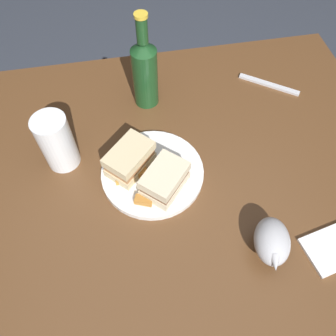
{
  "coord_description": "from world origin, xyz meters",
  "views": [
    {
      "loc": [
        -0.12,
        -0.42,
        1.45
      ],
      "look_at": [
        -0.04,
        0.01,
        0.78
      ],
      "focal_mm": 36.28,
      "sensor_mm": 36.0,
      "label": 1
    }
  ],
  "objects_px": {
    "sandwich_half_left": "(130,159)",
    "napkin": "(331,249)",
    "plate": "(153,173)",
    "pint_glass": "(58,145)",
    "sandwich_half_right": "(165,180)",
    "gravy_boat": "(272,242)",
    "cider_bottle": "(145,71)",
    "fork": "(269,84)"
  },
  "relations": [
    {
      "from": "plate",
      "to": "napkin",
      "type": "distance_m",
      "value": 0.43
    },
    {
      "from": "plate",
      "to": "napkin",
      "type": "xyz_separation_m",
      "value": [
        0.34,
        -0.26,
        -0.0
      ]
    },
    {
      "from": "sandwich_half_right",
      "to": "napkin",
      "type": "distance_m",
      "value": 0.39
    },
    {
      "from": "gravy_boat",
      "to": "fork",
      "type": "distance_m",
      "value": 0.51
    },
    {
      "from": "gravy_boat",
      "to": "sandwich_half_left",
      "type": "bearing_deg",
      "value": 135.8
    },
    {
      "from": "gravy_boat",
      "to": "plate",
      "type": "bearing_deg",
      "value": 132.23
    },
    {
      "from": "sandwich_half_left",
      "to": "fork",
      "type": "bearing_deg",
      "value": 27.13
    },
    {
      "from": "plate",
      "to": "gravy_boat",
      "type": "bearing_deg",
      "value": -47.77
    },
    {
      "from": "plate",
      "to": "sandwich_half_right",
      "type": "distance_m",
      "value": 0.07
    },
    {
      "from": "plate",
      "to": "napkin",
      "type": "bearing_deg",
      "value": -36.86
    },
    {
      "from": "plate",
      "to": "sandwich_half_left",
      "type": "relative_size",
      "value": 1.88
    },
    {
      "from": "pint_glass",
      "to": "fork",
      "type": "height_order",
      "value": "pint_glass"
    },
    {
      "from": "pint_glass",
      "to": "cider_bottle",
      "type": "xyz_separation_m",
      "value": [
        0.23,
        0.17,
        0.04
      ]
    },
    {
      "from": "sandwich_half_left",
      "to": "fork",
      "type": "xyz_separation_m",
      "value": [
        0.43,
        0.22,
        -0.04
      ]
    },
    {
      "from": "napkin",
      "to": "gravy_boat",
      "type": "bearing_deg",
      "value": 168.91
    },
    {
      "from": "pint_glass",
      "to": "gravy_boat",
      "type": "xyz_separation_m",
      "value": [
        0.42,
        -0.31,
        -0.02
      ]
    },
    {
      "from": "pint_glass",
      "to": "fork",
      "type": "xyz_separation_m",
      "value": [
        0.6,
        0.16,
        -0.06
      ]
    },
    {
      "from": "sandwich_half_left",
      "to": "sandwich_half_right",
      "type": "bearing_deg",
      "value": -44.81
    },
    {
      "from": "cider_bottle",
      "to": "gravy_boat",
      "type": "bearing_deg",
      "value": -68.67
    },
    {
      "from": "plate",
      "to": "sandwich_half_right",
      "type": "height_order",
      "value": "sandwich_half_right"
    },
    {
      "from": "pint_glass",
      "to": "sandwich_half_right",
      "type": "bearing_deg",
      "value": -29.4
    },
    {
      "from": "plate",
      "to": "fork",
      "type": "relative_size",
      "value": 1.38
    },
    {
      "from": "pint_glass",
      "to": "napkin",
      "type": "relative_size",
      "value": 1.35
    },
    {
      "from": "plate",
      "to": "pint_glass",
      "type": "distance_m",
      "value": 0.23
    },
    {
      "from": "sandwich_half_left",
      "to": "gravy_boat",
      "type": "height_order",
      "value": "sandwich_half_left"
    },
    {
      "from": "gravy_boat",
      "to": "fork",
      "type": "xyz_separation_m",
      "value": [
        0.17,
        0.48,
        -0.04
      ]
    },
    {
      "from": "plate",
      "to": "sandwich_half_left",
      "type": "bearing_deg",
      "value": 157.02
    },
    {
      "from": "gravy_boat",
      "to": "napkin",
      "type": "distance_m",
      "value": 0.14
    },
    {
      "from": "pint_glass",
      "to": "fork",
      "type": "distance_m",
      "value": 0.62
    },
    {
      "from": "cider_bottle",
      "to": "napkin",
      "type": "height_order",
      "value": "cider_bottle"
    },
    {
      "from": "sandwich_half_left",
      "to": "napkin",
      "type": "distance_m",
      "value": 0.48
    },
    {
      "from": "sandwich_half_left",
      "to": "cider_bottle",
      "type": "distance_m",
      "value": 0.25
    },
    {
      "from": "plate",
      "to": "napkin",
      "type": "height_order",
      "value": "plate"
    },
    {
      "from": "sandwich_half_left",
      "to": "gravy_boat",
      "type": "relative_size",
      "value": 1.05
    },
    {
      "from": "plate",
      "to": "napkin",
      "type": "relative_size",
      "value": 2.25
    },
    {
      "from": "napkin",
      "to": "pint_glass",
      "type": "bearing_deg",
      "value": 148.55
    },
    {
      "from": "sandwich_half_left",
      "to": "napkin",
      "type": "relative_size",
      "value": 1.2
    },
    {
      "from": "plate",
      "to": "sandwich_half_left",
      "type": "xyz_separation_m",
      "value": [
        -0.05,
        0.02,
        0.04
      ]
    },
    {
      "from": "plate",
      "to": "pint_glass",
      "type": "bearing_deg",
      "value": 158.87
    },
    {
      "from": "sandwich_half_left",
      "to": "plate",
      "type": "bearing_deg",
      "value": -22.98
    },
    {
      "from": "gravy_boat",
      "to": "fork",
      "type": "bearing_deg",
      "value": 69.86
    },
    {
      "from": "sandwich_half_right",
      "to": "plate",
      "type": "bearing_deg",
      "value": 113.37
    }
  ]
}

